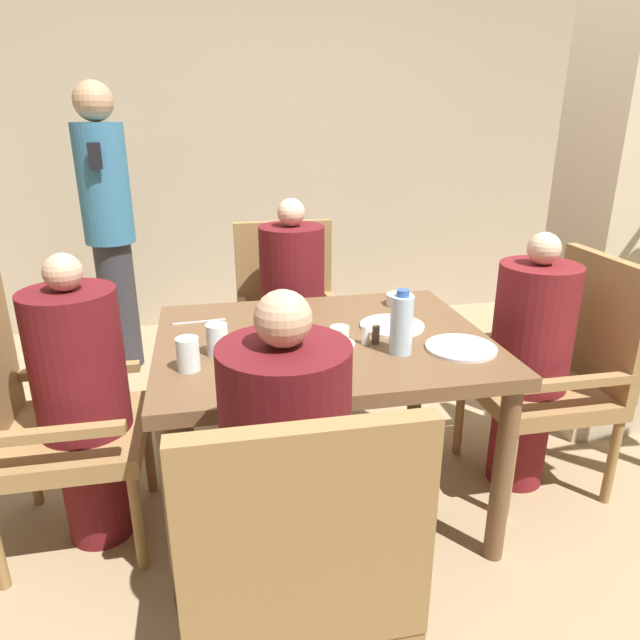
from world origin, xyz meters
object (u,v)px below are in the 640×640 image
diner_in_right_chair (529,361)px  water_bottle (401,324)px  standing_host (109,223)px  bowl_small (400,300)px  chair_near_corner (297,567)px  glass_tall_near (188,354)px  teacup_with_saucer (340,337)px  chair_left_side (40,414)px  diner_in_far_chair (293,311)px  plate_main_right (267,338)px  plate_dessert_center (461,348)px  diner_in_near_chair (287,502)px  plate_main_left (392,326)px  chair_far_side (289,313)px  chair_right_side (560,366)px  glass_tall_mid (217,340)px  diner_in_left_chair (83,401)px

diner_in_right_chair → water_bottle: bearing=-162.5°
standing_host → bowl_small: standing_host is taller
chair_near_corner → bowl_small: (0.65, 1.20, 0.24)m
glass_tall_near → teacup_with_saucer: bearing=11.6°
chair_left_side → diner_in_far_chair: bearing=36.0°
diner_in_right_chair → chair_near_corner: (-1.12, -0.90, -0.04)m
diner_in_right_chair → plate_main_right: diner_in_right_chair is taller
chair_left_side → plate_dessert_center: 1.52m
diner_in_right_chair → standing_host: bearing=138.6°
plate_dessert_center → water_bottle: bearing=176.4°
plate_main_right → diner_in_near_chair: bearing=-92.8°
diner_in_far_chair → plate_main_left: 0.77m
plate_main_right → chair_far_side: bearing=76.7°
chair_near_corner → plate_main_right: size_ratio=3.98×
chair_left_side → glass_tall_near: (0.54, -0.20, 0.27)m
plate_dessert_center → teacup_with_saucer: 0.43m
diner_in_right_chair → water_bottle: 0.73m
chair_right_side → teacup_with_saucer: bearing=-174.8°
standing_host → teacup_with_saucer: 1.99m
plate_main_right → water_bottle: size_ratio=1.09×
plate_dessert_center → water_bottle: (-0.22, 0.01, 0.10)m
diner_in_far_chair → standing_host: standing_host is taller
chair_far_side → diner_in_right_chair: size_ratio=0.90×
chair_far_side → glass_tall_mid: 1.10m
glass_tall_mid → standing_host: bearing=108.6°
diner_in_far_chair → diner_in_near_chair: 1.51m
plate_main_right → glass_tall_mid: 0.22m
plate_main_right → bowl_small: (0.61, 0.29, 0.02)m
plate_main_left → glass_tall_near: (-0.78, -0.24, 0.05)m
diner_in_left_chair → plate_main_left: 1.18m
plate_dessert_center → chair_left_side: bearing=171.8°
diner_in_near_chair → glass_tall_near: bearing=113.8°
diner_in_far_chair → diner_in_right_chair: (0.88, -0.75, -0.03)m
diner_in_right_chair → glass_tall_near: (-1.36, -0.20, 0.23)m
diner_in_left_chair → bowl_small: 1.33m
chair_left_side → plate_main_left: 1.33m
teacup_with_saucer → glass_tall_mid: size_ratio=1.01×
diner_in_far_chair → plate_main_right: diner_in_far_chair is taller
water_bottle → plate_main_left: bearing=78.1°
chair_right_side → plate_main_right: bearing=179.4°
teacup_with_saucer → bowl_small: (0.36, 0.39, -0.01)m
diner_in_far_chair → diner_in_left_chair: bearing=-139.6°
chair_near_corner → diner_in_left_chair: bearing=125.1°
chair_far_side → water_bottle: size_ratio=4.32×
plate_main_right → glass_tall_near: glass_tall_near is taller
chair_far_side → glass_tall_mid: chair_far_side is taller
diner_in_left_chair → diner_in_near_chair: bearing=-49.8°
chair_left_side → diner_in_near_chair: size_ratio=0.85×
chair_near_corner → glass_tall_mid: (-0.14, 0.81, 0.27)m
diner_in_far_chair → plate_dessert_center: (0.46, -0.96, 0.16)m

